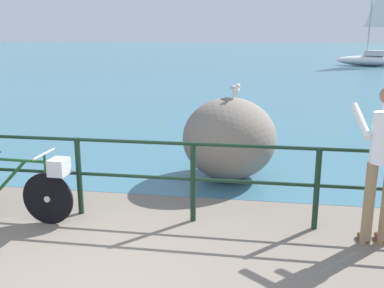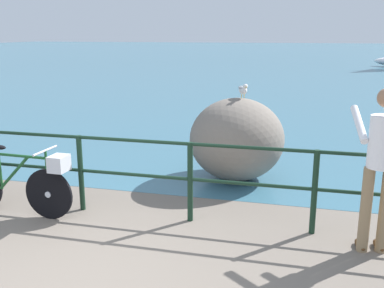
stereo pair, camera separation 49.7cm
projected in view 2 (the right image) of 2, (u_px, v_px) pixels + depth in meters
ground_plane at (264, 79)px, 22.95m from camera, size 120.00×120.00×0.10m
sea_surface at (287, 53)px, 48.87m from camera, size 120.00×90.00×0.01m
promenade_railing at (133, 168)px, 5.66m from camera, size 7.52×0.07×1.02m
bicycle at (23, 181)px, 5.69m from camera, size 1.70×0.48×0.92m
person_at_railing at (380, 163)px, 4.64m from camera, size 0.52×0.67×1.78m
breakwater_boulder_main at (237, 139)px, 7.10m from camera, size 1.50×1.60×1.31m
seagull at (243, 89)px, 6.93m from camera, size 0.22×0.33×0.23m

